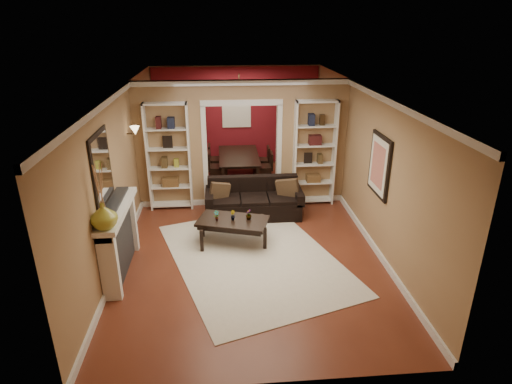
{
  "coord_description": "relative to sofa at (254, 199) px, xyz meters",
  "views": [
    {
      "loc": [
        -0.45,
        -7.67,
        3.88
      ],
      "look_at": [
        0.13,
        -0.8,
        1.05
      ],
      "focal_mm": 30.0,
      "sensor_mm": 36.0,
      "label": 1
    }
  ],
  "objects": [
    {
      "name": "red_back_panel",
      "position": [
        -0.2,
        3.52,
        0.93
      ],
      "size": [
        4.44,
        0.04,
        2.64
      ],
      "primitive_type": "cube",
      "color": "maroon",
      "rests_on": "floor"
    },
    {
      "name": "plant_center",
      "position": [
        -0.48,
        -1.12,
        0.17
      ],
      "size": [
        0.11,
        0.12,
        0.17
      ],
      "primitive_type": "imported",
      "rotation": [
        0.0,
        0.0,
        2.0
      ],
      "color": "#336626",
      "rests_on": "coffee_table"
    },
    {
      "name": "mirror",
      "position": [
        -2.43,
        -1.95,
        1.41
      ],
      "size": [
        0.03,
        0.95,
        1.1
      ],
      "primitive_type": "cube",
      "color": "silver",
      "rests_on": "wall_left"
    },
    {
      "name": "area_rug",
      "position": [
        -0.14,
        -1.7,
        -0.38
      ],
      "size": [
        3.57,
        4.22,
        0.01
      ],
      "primitive_type": "cube",
      "rotation": [
        0.0,
        0.0,
        0.32
      ],
      "color": "silver",
      "rests_on": "floor"
    },
    {
      "name": "dining_window",
      "position": [
        -0.2,
        3.48,
        1.16
      ],
      "size": [
        0.78,
        0.03,
        0.98
      ],
      "primitive_type": "cube",
      "color": "#8CA5CC",
      "rests_on": "wall_back"
    },
    {
      "name": "ceiling",
      "position": [
        -0.2,
        -0.45,
        2.31
      ],
      "size": [
        8.0,
        8.0,
        0.0
      ],
      "primitive_type": "plane",
      "rotation": [
        3.14,
        0.0,
        0.0
      ],
      "color": "white",
      "rests_on": "ground"
    },
    {
      "name": "dining_chair_nw",
      "position": [
        -0.72,
        1.96,
        0.04
      ],
      "size": [
        0.45,
        0.45,
        0.85
      ],
      "primitive_type": "cube",
      "rotation": [
        0.0,
        0.0,
        1.64
      ],
      "color": "black",
      "rests_on": "floor"
    },
    {
      "name": "sofa",
      "position": [
        0.0,
        0.0,
        0.0
      ],
      "size": [
        1.99,
        0.86,
        0.78
      ],
      "primitive_type": "cube",
      "color": "black",
      "rests_on": "floor"
    },
    {
      "name": "dining_table",
      "position": [
        -0.17,
        2.26,
        -0.07
      ],
      "size": [
        1.8,
        1.01,
        0.63
      ],
      "primitive_type": "imported",
      "rotation": [
        0.0,
        0.0,
        1.57
      ],
      "color": "black",
      "rests_on": "floor"
    },
    {
      "name": "bookshelf_left",
      "position": [
        -1.75,
        0.58,
        0.76
      ],
      "size": [
        0.9,
        0.3,
        2.3
      ],
      "primitive_type": "cube",
      "color": "white",
      "rests_on": "floor"
    },
    {
      "name": "pillow_left",
      "position": [
        -0.71,
        -0.02,
        0.19
      ],
      "size": [
        0.42,
        0.22,
        0.4
      ],
      "primitive_type": "cube",
      "rotation": [
        0.0,
        0.0,
        0.29
      ],
      "color": "brown",
      "rests_on": "sofa"
    },
    {
      "name": "framed_art",
      "position": [
        2.01,
        -1.45,
        1.16
      ],
      "size": [
        0.04,
        0.85,
        1.05
      ],
      "primitive_type": "cube",
      "color": "black",
      "rests_on": "wall_right"
    },
    {
      "name": "floor",
      "position": [
        -0.2,
        -0.45,
        -0.39
      ],
      "size": [
        8.0,
        8.0,
        0.0
      ],
      "primitive_type": "plane",
      "color": "brown",
      "rests_on": "ground"
    },
    {
      "name": "pillow_right",
      "position": [
        0.71,
        -0.02,
        0.22
      ],
      "size": [
        0.47,
        0.31,
        0.46
      ],
      "primitive_type": "cube",
      "rotation": [
        0.0,
        0.0,
        -0.42
      ],
      "color": "brown",
      "rests_on": "sofa"
    },
    {
      "name": "chandelier",
      "position": [
        -0.2,
        2.25,
        1.63
      ],
      "size": [
        0.5,
        0.5,
        0.3
      ],
      "primitive_type": "cube",
      "color": "#3E2F1C",
      "rests_on": "ceiling"
    },
    {
      "name": "dining_chair_sw",
      "position": [
        -0.72,
        2.56,
        0.04
      ],
      "size": [
        0.54,
        0.54,
        0.86
      ],
      "primitive_type": "cube",
      "rotation": [
        0.0,
        0.0,
        1.25
      ],
      "color": "black",
      "rests_on": "floor"
    },
    {
      "name": "plant_right",
      "position": [
        -0.19,
        -1.12,
        0.18
      ],
      "size": [
        0.11,
        0.11,
        0.19
      ],
      "primitive_type": "imported",
      "rotation": [
        0.0,
        0.0,
        4.68
      ],
      "color": "#336626",
      "rests_on": "coffee_table"
    },
    {
      "name": "wall_sconce",
      "position": [
        -2.35,
        0.1,
        1.44
      ],
      "size": [
        0.18,
        0.18,
        0.22
      ],
      "primitive_type": "cube",
      "color": "#FFE0A5",
      "rests_on": "wall_left"
    },
    {
      "name": "coffee_table",
      "position": [
        -0.48,
        -1.12,
        -0.15
      ],
      "size": [
        1.39,
        1.02,
        0.47
      ],
      "primitive_type": "cube",
      "rotation": [
        0.0,
        0.0,
        -0.31
      ],
      "color": "black",
      "rests_on": "floor"
    },
    {
      "name": "plant_left",
      "position": [
        -0.77,
        -1.12,
        0.18
      ],
      "size": [
        0.12,
        0.1,
        0.19
      ],
      "primitive_type": "imported",
      "rotation": [
        0.0,
        0.0,
        0.38
      ],
      "color": "#336626",
      "rests_on": "coffee_table"
    },
    {
      "name": "partition_wall",
      "position": [
        -0.2,
        0.75,
        0.96
      ],
      "size": [
        4.5,
        0.15,
        2.7
      ],
      "primitive_type": "cube",
      "color": "#A27C55",
      "rests_on": "floor"
    },
    {
      "name": "fireplace",
      "position": [
        -2.29,
        -1.95,
        0.19
      ],
      "size": [
        0.32,
        1.7,
        1.16
      ],
      "primitive_type": "cube",
      "color": "white",
      "rests_on": "floor"
    },
    {
      "name": "wall_left",
      "position": [
        -2.45,
        -0.45,
        0.96
      ],
      "size": [
        0.0,
        8.0,
        8.0
      ],
      "primitive_type": "plane",
      "rotation": [
        1.57,
        0.0,
        1.57
      ],
      "color": "#A27C55",
      "rests_on": "ground"
    },
    {
      "name": "bookshelf_right",
      "position": [
        1.35,
        0.58,
        0.76
      ],
      "size": [
        0.9,
        0.3,
        2.3
      ],
      "primitive_type": "cube",
      "color": "white",
      "rests_on": "floor"
    },
    {
      "name": "wall_front",
      "position": [
        -0.2,
        -4.45,
        0.96
      ],
      "size": [
        8.0,
        0.0,
        8.0
      ],
      "primitive_type": "plane",
      "rotation": [
        -1.57,
        0.0,
        0.0
      ],
      "color": "#A27C55",
      "rests_on": "ground"
    },
    {
      "name": "dining_chair_se",
      "position": [
        0.38,
        2.56,
        -0.01
      ],
      "size": [
        0.5,
        0.5,
        0.77
      ],
      "primitive_type": "cube",
      "rotation": [
        0.0,
        0.0,
        -1.14
      ],
      "color": "black",
      "rests_on": "floor"
    },
    {
      "name": "wall_right",
      "position": [
        2.05,
        -0.45,
        0.96
      ],
      "size": [
        0.0,
        8.0,
        8.0
      ],
      "primitive_type": "plane",
      "rotation": [
        1.57,
        0.0,
        -1.57
      ],
      "color": "#A27C55",
      "rests_on": "ground"
    },
    {
      "name": "vase",
      "position": [
        -2.29,
        -2.65,
        0.96
      ],
      "size": [
        0.38,
        0.38,
        0.38
      ],
      "primitive_type": "imported",
      "rotation": [
        0.0,
        0.0,
        -0.03
      ],
      "color": "#9EA033",
      "rests_on": "fireplace"
    },
    {
      "name": "dining_chair_ne",
      "position": [
        0.38,
        1.96,
        0.01
      ],
      "size": [
        0.4,
        0.4,
        0.8
      ],
      "primitive_type": "cube",
      "rotation": [
        0.0,
        0.0,
        -1.57
      ],
      "color": "black",
      "rests_on": "floor"
    },
    {
      "name": "wall_back",
      "position": [
        -0.2,
        3.55,
        0.96
      ],
      "size": [
        8.0,
        0.0,
        8.0
      ],
      "primitive_type": "plane",
      "rotation": [
        1.57,
        0.0,
        0.0
      ],
      "color": "#A27C55",
      "rests_on": "ground"
    }
  ]
}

